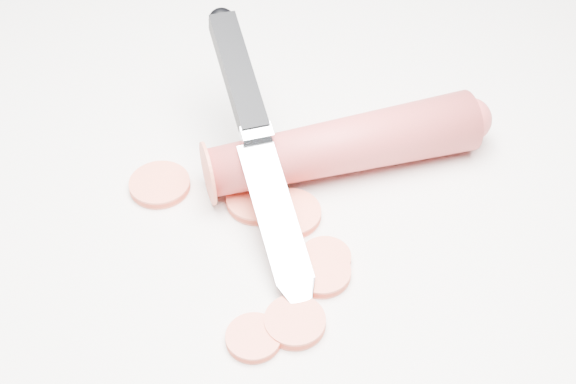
% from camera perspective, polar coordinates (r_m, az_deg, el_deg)
% --- Properties ---
extents(ground, '(2.40, 2.40, 0.00)m').
position_cam_1_polar(ground, '(0.53, 1.27, 0.07)').
color(ground, silver).
rests_on(ground, ground).
extents(carrot, '(0.17, 0.14, 0.04)m').
position_cam_1_polar(carrot, '(0.53, 3.94, 3.30)').
color(carrot, '#B93535').
rests_on(carrot, ground).
extents(carrot_slice_0, '(0.04, 0.04, 0.01)m').
position_cam_1_polar(carrot_slice_0, '(0.53, -9.11, 0.52)').
color(carrot_slice_0, '#E75F44').
rests_on(carrot_slice_0, ground).
extents(carrot_slice_1, '(0.03, 0.03, 0.01)m').
position_cam_1_polar(carrot_slice_1, '(0.45, -2.46, -10.33)').
color(carrot_slice_1, '#E75F44').
rests_on(carrot_slice_1, ground).
extents(carrot_slice_2, '(0.04, 0.04, 0.01)m').
position_cam_1_polar(carrot_slice_2, '(0.51, 0.11, -1.54)').
color(carrot_slice_2, '#E75F44').
rests_on(carrot_slice_2, ground).
extents(carrot_slice_3, '(0.03, 0.03, 0.01)m').
position_cam_1_polar(carrot_slice_3, '(0.49, 2.69, -4.73)').
color(carrot_slice_3, '#E75F44').
rests_on(carrot_slice_3, ground).
extents(carrot_slice_4, '(0.04, 0.04, 0.01)m').
position_cam_1_polar(carrot_slice_4, '(0.48, 2.37, -5.73)').
color(carrot_slice_4, '#E75F44').
rests_on(carrot_slice_4, ground).
extents(carrot_slice_5, '(0.04, 0.04, 0.01)m').
position_cam_1_polar(carrot_slice_5, '(0.52, -2.22, -0.58)').
color(carrot_slice_5, '#E75F44').
rests_on(carrot_slice_5, ground).
extents(carrot_slice_6, '(0.03, 0.03, 0.01)m').
position_cam_1_polar(carrot_slice_6, '(0.46, 0.49, -9.24)').
color(carrot_slice_6, '#E75F44').
rests_on(carrot_slice_6, ground).
extents(kitchen_knife, '(0.15, 0.19, 0.08)m').
position_cam_1_polar(kitchen_knife, '(0.50, -1.88, 3.02)').
color(kitchen_knife, silver).
rests_on(kitchen_knife, ground).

